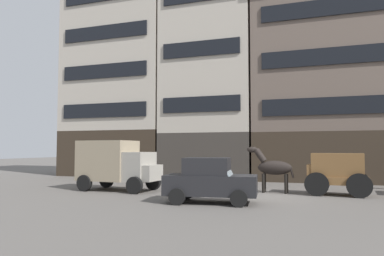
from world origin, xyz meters
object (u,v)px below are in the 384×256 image
sedan_parked_curb (210,180)px  fire_hydrant_curbside (195,176)px  draft_horse (273,167)px  cargo_wagon (336,171)px  delivery_truck_far (117,163)px

sedan_parked_curb → fire_hydrant_curbside: 8.32m
draft_horse → cargo_wagon: bearing=-0.1°
draft_horse → sedan_parked_curb: draft_horse is taller
cargo_wagon → draft_horse: (-2.95, 0.00, 0.12)m
sedan_parked_curb → fire_hydrant_curbside: (-3.11, 7.70, -0.49)m
draft_horse → fire_hydrant_curbside: draft_horse is taller
draft_horse → delivery_truck_far: (-7.92, -1.57, 0.15)m
cargo_wagon → fire_hydrant_curbside: size_ratio=3.62×
cargo_wagon → fire_hydrant_curbside: cargo_wagon is taller
draft_horse → sedan_parked_curb: 4.70m
delivery_truck_far → draft_horse: bearing=11.2°
cargo_wagon → sedan_parked_curb: (-5.04, -4.19, -0.23)m
sedan_parked_curb → delivery_truck_far: bearing=155.8°
cargo_wagon → delivery_truck_far: (-10.87, -1.56, 0.28)m
delivery_truck_far → sedan_parked_curb: bearing=-24.2°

